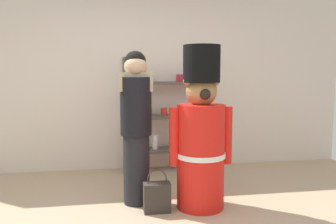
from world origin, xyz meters
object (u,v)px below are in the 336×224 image
object	(u,v)px
merchandise_shelf	(164,115)
teddy_bear_guard	(201,137)
person_shopper	(136,124)
shopping_bag	(157,197)

from	to	relation	value
merchandise_shelf	teddy_bear_guard	bearing A→B (deg)	-83.58
merchandise_shelf	person_shopper	world-z (taller)	person_shopper
shopping_bag	teddy_bear_guard	bearing A→B (deg)	6.49
person_shopper	shopping_bag	size ratio (longest dim) A/B	3.71
merchandise_shelf	shopping_bag	world-z (taller)	merchandise_shelf
merchandise_shelf	shopping_bag	xyz separation A→B (m)	(-0.30, -1.51, -0.65)
merchandise_shelf	shopping_bag	distance (m)	1.67
merchandise_shelf	teddy_bear_guard	world-z (taller)	teddy_bear_guard
merchandise_shelf	teddy_bear_guard	size ratio (longest dim) A/B	0.97
teddy_bear_guard	shopping_bag	size ratio (longest dim) A/B	3.82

